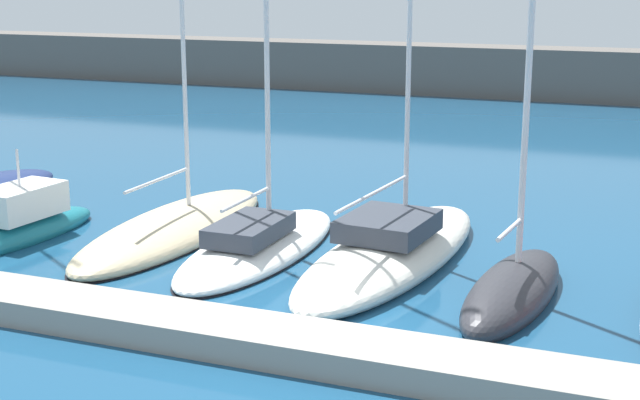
% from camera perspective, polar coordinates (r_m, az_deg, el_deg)
% --- Properties ---
extents(ground_plane, '(120.00, 120.00, 0.00)m').
position_cam_1_polar(ground_plane, '(20.25, 0.47, -8.12)').
color(ground_plane, navy).
extents(dock_pier, '(37.02, 1.71, 0.59)m').
position_cam_1_polar(dock_pier, '(18.78, -1.32, -8.96)').
color(dock_pier, gray).
rests_on(dock_pier, ground_plane).
extents(breakwater_seawall, '(108.00, 3.53, 3.12)m').
position_cam_1_polar(breakwater_seawall, '(59.18, 15.25, 7.52)').
color(breakwater_seawall, '#5B5651').
rests_on(breakwater_seawall, ground_plane).
extents(motorboat_teal_second, '(2.17, 6.14, 2.98)m').
position_cam_1_polar(motorboat_teal_second, '(28.36, -18.06, -1.48)').
color(motorboat_teal_second, '#19707F').
rests_on(motorboat_teal_second, ground_plane).
extents(sailboat_sand_third, '(3.12, 10.07, 16.95)m').
position_cam_1_polar(sailboat_sand_third, '(27.86, -8.98, -1.68)').
color(sailboat_sand_third, beige).
rests_on(sailboat_sand_third, ground_plane).
extents(sailboat_white_fourth, '(2.79, 8.49, 18.34)m').
position_cam_1_polar(sailboat_white_fourth, '(25.73, -3.80, -2.61)').
color(sailboat_white_fourth, white).
rests_on(sailboat_white_fourth, ground_plane).
extents(sailboat_ivory_fifth, '(3.73, 10.56, 16.48)m').
position_cam_1_polar(sailboat_ivory_fifth, '(24.70, 4.45, -3.08)').
color(sailboat_ivory_fifth, silver).
rests_on(sailboat_ivory_fifth, ground_plane).
extents(sailboat_charcoal_sixth, '(2.21, 6.29, 12.24)m').
position_cam_1_polar(sailboat_charcoal_sixth, '(22.36, 11.85, -5.34)').
color(sailboat_charcoal_sixth, '#2D2D33').
rests_on(sailboat_charcoal_sixth, ground_plane).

